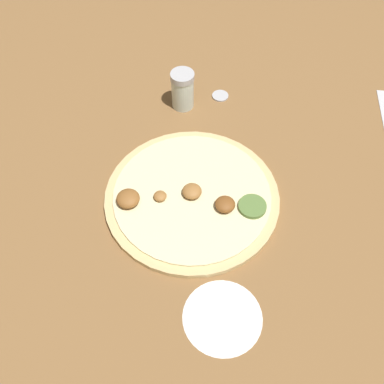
{
  "coord_description": "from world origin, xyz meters",
  "views": [
    {
      "loc": [
        -0.44,
        0.07,
        0.63
      ],
      "look_at": [
        0.0,
        0.0,
        0.02
      ],
      "focal_mm": 42.0,
      "sensor_mm": 36.0,
      "label": 1
    }
  ],
  "objects": [
    {
      "name": "pizza",
      "position": [
        -0.0,
        0.0,
        0.01
      ],
      "size": [
        0.3,
        0.3,
        0.03
      ],
      "color": "#D6B77A",
      "rests_on": "ground_plane"
    },
    {
      "name": "ground_plane",
      "position": [
        0.0,
        0.0,
        0.0
      ],
      "size": [
        3.0,
        3.0,
        0.0
      ],
      "primitive_type": "plane",
      "color": "brown"
    },
    {
      "name": "spice_jar",
      "position": [
        0.23,
        -0.02,
        0.04
      ],
      "size": [
        0.05,
        0.05,
        0.08
      ],
      "color": "silver",
      "rests_on": "ground_plane"
    },
    {
      "name": "flour_patch",
      "position": [
        -0.21,
        -0.01,
        0.0
      ],
      "size": [
        0.12,
        0.12,
        0.0
      ],
      "color": "white",
      "rests_on": "ground_plane"
    },
    {
      "name": "loose_cap",
      "position": [
        0.25,
        -0.1,
        0.0
      ],
      "size": [
        0.03,
        0.03,
        0.01
      ],
      "color": "#B2B2B7",
      "rests_on": "ground_plane"
    }
  ]
}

